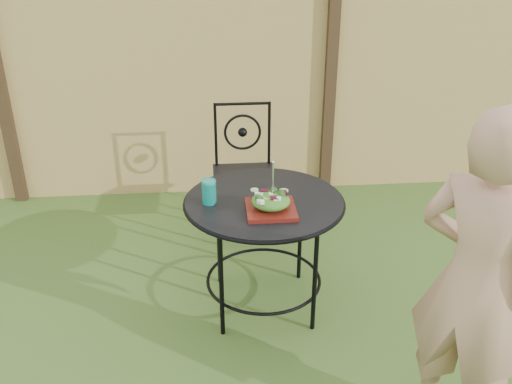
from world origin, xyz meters
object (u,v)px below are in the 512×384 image
diner (477,286)px  patio_chair (244,167)px  patio_table (264,221)px  salad_plate (271,209)px

diner → patio_chair: bearing=-16.1°
patio_table → patio_chair: patio_chair is taller
patio_chair → diner: size_ratio=0.60×
diner → patio_table: bearing=-0.8°
salad_plate → patio_table: bearing=98.9°
patio_table → patio_chair: (-0.05, 0.98, -0.08)m
patio_table → diner: size_ratio=0.58×
patio_chair → salad_plate: 1.14m
salad_plate → patio_chair: bearing=93.6°
diner → salad_plate: 1.15m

